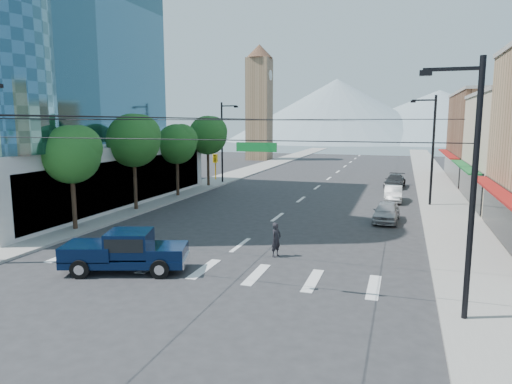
# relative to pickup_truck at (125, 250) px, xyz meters

# --- Properties ---
(ground) EXTENTS (160.00, 160.00, 0.00)m
(ground) POSITION_rel_pickup_truck_xyz_m (3.54, -0.08, -1.00)
(ground) COLOR #28282B
(ground) RESTS_ON ground
(sidewalk_left) EXTENTS (4.00, 120.00, 0.15)m
(sidewalk_left) POSITION_rel_pickup_truck_xyz_m (-8.46, 39.92, -0.93)
(sidewalk_left) COLOR gray
(sidewalk_left) RESTS_ON ground
(sidewalk_right) EXTENTS (4.00, 120.00, 0.15)m
(sidewalk_right) POSITION_rel_pickup_truck_xyz_m (15.54, 39.92, -0.93)
(sidewalk_right) COLOR gray
(sidewalk_right) RESTS_ON ground
(shop_far) EXTENTS (12.00, 18.00, 10.00)m
(shop_far) POSITION_rel_pickup_truck_xyz_m (23.54, 39.92, 4.00)
(shop_far) COLOR brown
(shop_far) RESTS_ON ground
(clock_tower) EXTENTS (4.80, 4.80, 20.40)m
(clock_tower) POSITION_rel_pickup_truck_xyz_m (-12.96, 61.92, 9.64)
(clock_tower) COLOR #8C6B4C
(clock_tower) RESTS_ON ground
(mountain_left) EXTENTS (80.00, 80.00, 22.00)m
(mountain_left) POSITION_rel_pickup_truck_xyz_m (-11.46, 149.92, 10.00)
(mountain_left) COLOR gray
(mountain_left) RESTS_ON ground
(mountain_right) EXTENTS (90.00, 90.00, 18.00)m
(mountain_right) POSITION_rel_pickup_truck_xyz_m (23.54, 159.92, 8.00)
(mountain_right) COLOR gray
(mountain_right) RESTS_ON ground
(tree_near) EXTENTS (3.65, 3.64, 6.71)m
(tree_near) POSITION_rel_pickup_truck_xyz_m (-7.53, 6.02, 3.99)
(tree_near) COLOR black
(tree_near) RESTS_ON ground
(tree_midnear) EXTENTS (4.09, 4.09, 7.52)m
(tree_midnear) POSITION_rel_pickup_truck_xyz_m (-7.53, 13.02, 4.59)
(tree_midnear) COLOR black
(tree_midnear) RESTS_ON ground
(tree_midfar) EXTENTS (3.65, 3.64, 6.71)m
(tree_midfar) POSITION_rel_pickup_truck_xyz_m (-7.53, 20.02, 3.99)
(tree_midfar) COLOR black
(tree_midfar) RESTS_ON ground
(tree_far) EXTENTS (4.09, 4.09, 7.52)m
(tree_far) POSITION_rel_pickup_truck_xyz_m (-7.53, 27.02, 4.59)
(tree_far) COLOR black
(tree_far) RESTS_ON ground
(signal_rig) EXTENTS (21.80, 0.20, 9.00)m
(signal_rig) POSITION_rel_pickup_truck_xyz_m (3.73, -1.08, 3.64)
(signal_rig) COLOR black
(signal_rig) RESTS_ON ground
(lamp_pole_nw) EXTENTS (2.00, 0.25, 9.00)m
(lamp_pole_nw) POSITION_rel_pickup_truck_xyz_m (-7.13, 29.92, 3.94)
(lamp_pole_nw) COLOR black
(lamp_pole_nw) RESTS_ON ground
(lamp_pole_ne) EXTENTS (2.00, 0.25, 9.00)m
(lamp_pole_ne) POSITION_rel_pickup_truck_xyz_m (14.21, 21.92, 3.94)
(lamp_pole_ne) COLOR black
(lamp_pole_ne) RESTS_ON ground
(pickup_truck) EXTENTS (6.01, 3.64, 1.93)m
(pickup_truck) POSITION_rel_pickup_truck_xyz_m (0.00, 0.00, 0.00)
(pickup_truck) COLOR #071636
(pickup_truck) RESTS_ON ground
(pedestrian) EXTENTS (0.65, 0.77, 1.79)m
(pedestrian) POSITION_rel_pickup_truck_xyz_m (6.04, 4.43, -0.11)
(pedestrian) COLOR black
(pedestrian) RESTS_ON ground
(parked_car_near) EXTENTS (1.85, 4.22, 1.42)m
(parked_car_near) POSITION_rel_pickup_truck_xyz_m (11.14, 14.78, -0.30)
(parked_car_near) COLOR #A1A0A5
(parked_car_near) RESTS_ON ground
(parked_car_mid) EXTENTS (1.48, 4.19, 1.38)m
(parked_car_mid) POSITION_rel_pickup_truck_xyz_m (11.41, 23.36, -0.31)
(parked_car_mid) COLOR #B9B9B9
(parked_car_mid) RESTS_ON ground
(parked_car_far) EXTENTS (2.31, 4.88, 1.38)m
(parked_car_far) POSITION_rel_pickup_truck_xyz_m (11.38, 32.40, -0.31)
(parked_car_far) COLOR #29292B
(parked_car_far) RESTS_ON ground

